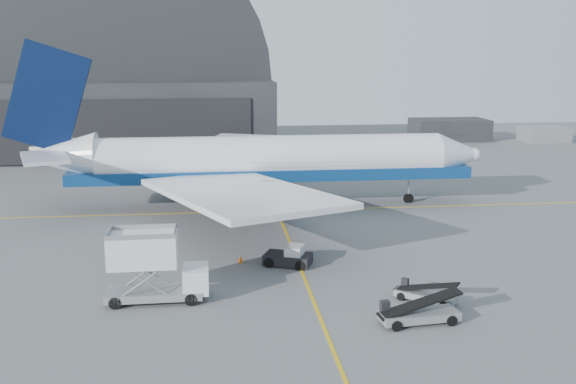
{
  "coord_description": "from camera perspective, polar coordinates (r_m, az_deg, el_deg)",
  "views": [
    {
      "loc": [
        -6.29,
        -45.7,
        16.44
      ],
      "look_at": [
        -0.14,
        8.62,
        4.5
      ],
      "focal_mm": 40.0,
      "sensor_mm": 36.0,
      "label": 1
    }
  ],
  "objects": [
    {
      "name": "distant_bldg_a",
      "position": [
        126.82,
        14.09,
        4.5
      ],
      "size": [
        14.0,
        8.0,
        4.0
      ],
      "primitive_type": "cube",
      "color": "black",
      "rests_on": "ground"
    },
    {
      "name": "belt_loader_a",
      "position": [
        41.14,
        11.48,
        -10.56
      ],
      "size": [
        5.34,
        2.29,
        2.01
      ],
      "rotation": [
        0.0,
        0.0,
        0.11
      ],
      "color": "gray",
      "rests_on": "ground"
    },
    {
      "name": "ground",
      "position": [
        48.97,
        1.31,
        -7.3
      ],
      "size": [
        200.0,
        200.0,
        0.0
      ],
      "primitive_type": "plane",
      "color": "#565659",
      "rests_on": "ground"
    },
    {
      "name": "catering_truck",
      "position": [
        44.07,
        -11.93,
        -6.56
      ],
      "size": [
        6.85,
        2.7,
        4.7
      ],
      "rotation": [
        0.0,
        0.0,
        0.01
      ],
      "color": "gray",
      "rests_on": "ground"
    },
    {
      "name": "pushback_tug",
      "position": [
        50.72,
        0.11,
        -5.84
      ],
      "size": [
        4.11,
        3.24,
        1.68
      ],
      "rotation": [
        0.0,
        0.0,
        -0.39
      ],
      "color": "black",
      "rests_on": "ground"
    },
    {
      "name": "hangar",
      "position": [
        111.97,
        -14.67,
        8.39
      ],
      "size": [
        50.0,
        28.3,
        28.0
      ],
      "color": "black",
      "rests_on": "ground"
    },
    {
      "name": "belt_loader_b",
      "position": [
        44.65,
        12.08,
        -8.86
      ],
      "size": [
        4.09,
        3.59,
        1.66
      ],
      "rotation": [
        0.0,
        0.0,
        -0.65
      ],
      "color": "gray",
      "rests_on": "ground"
    },
    {
      "name": "distant_bldg_b",
      "position": [
        130.2,
        21.75,
        4.19
      ],
      "size": [
        8.0,
        6.0,
        2.8
      ],
      "primitive_type": "cube",
      "color": "gray",
      "rests_on": "ground"
    },
    {
      "name": "airliner",
      "position": [
        68.88,
        -3.16,
        2.75
      ],
      "size": [
        50.97,
        49.42,
        17.89
      ],
      "color": "white",
      "rests_on": "ground"
    },
    {
      "name": "traffic_cone",
      "position": [
        51.65,
        -4.25,
        -5.96
      ],
      "size": [
        0.4,
        0.4,
        0.57
      ],
      "color": "#EC5C07",
      "rests_on": "ground"
    },
    {
      "name": "taxi_lines",
      "position": [
        60.96,
        -0.29,
        -3.32
      ],
      "size": [
        80.0,
        42.12,
        0.02
      ],
      "color": "gold",
      "rests_on": "ground"
    }
  ]
}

